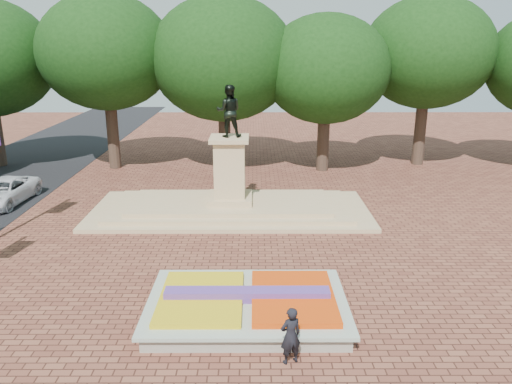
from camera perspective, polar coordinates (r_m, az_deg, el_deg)
ground at (r=18.20m, az=-4.12°, el=-10.65°), size 90.00×90.00×0.00m
flower_bed at (r=16.22m, az=-0.91°, el=-12.77°), size 6.30×4.30×0.91m
monument at (r=25.27m, az=-2.97°, el=-0.42°), size 14.00×6.00×6.40m
tree_row_back at (r=34.15m, az=1.72°, el=14.01°), size 44.80×8.80×10.43m
van at (r=29.83m, az=-26.93°, el=0.01°), size 2.53×4.95×1.34m
pedestrian at (r=13.95m, az=3.97°, el=-16.05°), size 0.71×0.60×1.66m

